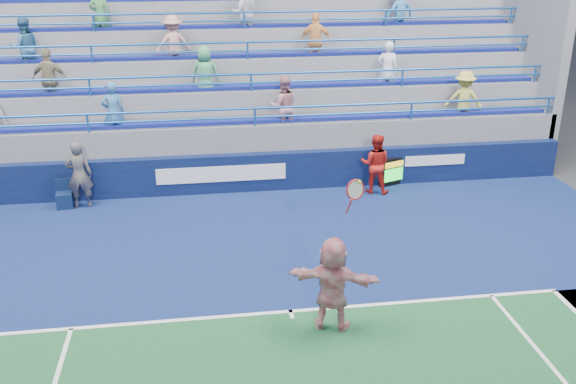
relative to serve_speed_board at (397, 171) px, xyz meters
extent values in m
plane|color=#333538|center=(-4.10, -6.38, -0.42)|extent=(120.00, 120.00, 0.00)
cube|color=navy|center=(-4.10, -4.18, -0.41)|extent=(18.00, 8.40, 0.02)
cube|color=white|center=(-4.10, -6.38, -0.40)|extent=(11.00, 0.10, 0.01)
cube|color=white|center=(-4.10, -6.48, -0.40)|extent=(0.08, 0.30, 0.01)
cube|color=#0B113D|center=(-4.10, 0.12, 0.13)|extent=(18.00, 0.30, 1.10)
cube|color=white|center=(-5.10, -0.04, 0.18)|extent=(3.60, 0.02, 0.45)
cube|color=white|center=(1.10, -0.04, 0.28)|extent=(1.80, 0.02, 0.30)
cube|color=slate|center=(-4.10, 3.07, 0.13)|extent=(18.00, 5.60, 1.10)
cube|color=slate|center=(-4.10, 3.07, 0.51)|extent=(18.00, 5.60, 1.85)
cube|color=navy|center=(-4.10, 0.72, 1.48)|extent=(17.40, 0.45, 0.10)
cylinder|color=#1D579E|center=(-4.10, 0.32, 1.93)|extent=(18.00, 0.07, 0.07)
cube|color=slate|center=(-4.10, 3.57, 0.88)|extent=(18.00, 4.60, 2.60)
cube|color=navy|center=(-4.10, 1.72, 2.23)|extent=(17.40, 0.45, 0.10)
cylinder|color=#1D579E|center=(-4.10, 1.32, 2.68)|extent=(18.00, 0.07, 0.07)
cube|color=slate|center=(-4.10, 4.07, 1.26)|extent=(18.00, 3.60, 3.35)
cube|color=navy|center=(-4.10, 2.72, 2.98)|extent=(17.40, 0.45, 0.10)
cylinder|color=#1D579E|center=(-4.10, 2.32, 3.43)|extent=(18.00, 0.07, 0.07)
cube|color=slate|center=(-4.10, 4.57, 1.63)|extent=(18.00, 2.60, 4.10)
cube|color=navy|center=(-4.10, 3.72, 3.73)|extent=(17.40, 0.45, 0.10)
cylinder|color=#1D579E|center=(-4.10, 3.32, 4.18)|extent=(18.00, 0.07, 0.07)
cube|color=slate|center=(-4.10, 5.07, 2.01)|extent=(18.00, 1.60, 4.85)
imported|color=silver|center=(-4.06, 3.72, 4.11)|extent=(0.86, 0.68, 1.70)
imported|color=#489E68|center=(-5.39, 1.72, 2.61)|extent=(0.89, 0.64, 1.70)
imported|color=#8C7F5D|center=(-9.72, 1.72, 2.61)|extent=(1.04, 0.52, 1.70)
imported|color=tan|center=(-6.28, 2.72, 3.36)|extent=(1.23, 0.90, 1.70)
imported|color=#3B8344|center=(-8.43, 3.72, 4.11)|extent=(0.63, 0.42, 1.70)
imported|color=white|center=(0.05, 1.72, 2.61)|extent=(0.70, 0.54, 1.70)
imported|color=teal|center=(0.94, 3.72, 4.11)|extent=(1.23, 0.92, 1.70)
imported|color=#C57F89|center=(-3.24, 0.72, 1.86)|extent=(0.85, 0.68, 1.70)
imported|color=#2E668C|center=(-10.50, 2.72, 3.36)|extent=(0.98, 0.85, 1.70)
imported|color=gold|center=(2.13, 0.72, 1.86)|extent=(1.24, 0.93, 1.70)
imported|color=#FAB161|center=(-1.96, 2.72, 3.36)|extent=(1.06, 0.60, 1.70)
imported|color=teal|center=(-7.96, 0.72, 1.86)|extent=(0.70, 0.54, 1.70)
cube|color=black|center=(0.00, 0.01, 0.00)|extent=(1.17, 0.54, 0.83)
cube|color=gold|center=(0.00, -0.07, 0.25)|extent=(1.02, 0.02, 0.17)
cube|color=#19E533|center=(0.00, -0.07, -0.06)|extent=(1.02, 0.02, 0.37)
cube|color=#0C1C3D|center=(-9.30, -0.41, -0.21)|extent=(0.46, 0.46, 0.42)
cube|color=#0C1C3D|center=(-9.30, -0.22, 0.17)|extent=(0.42, 0.09, 0.33)
imported|color=white|center=(-3.42, -6.98, 0.49)|extent=(1.77, 1.07, 1.82)
torus|color=#B41616|center=(-3.07, -6.98, 2.31)|extent=(0.38, 0.21, 0.37)
cylinder|color=#B41616|center=(-3.17, -6.98, 2.01)|extent=(0.08, 0.21, 0.33)
sphere|color=#B8D130|center=(-3.02, -7.03, 2.47)|extent=(0.07, 0.07, 0.07)
imported|color=#15163A|center=(-8.85, -0.42, 0.50)|extent=(0.69, 0.47, 1.84)
imported|color=red|center=(-0.83, -0.51, 0.43)|extent=(1.00, 0.90, 1.70)
camera|label=1|loc=(-5.68, -16.90, 6.33)|focal=40.00mm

